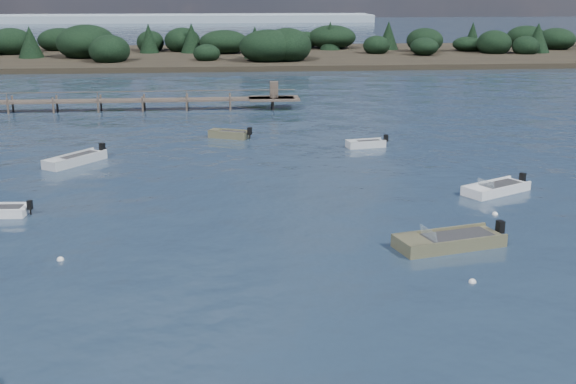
{
  "coord_description": "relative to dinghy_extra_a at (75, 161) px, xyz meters",
  "views": [
    {
      "loc": [
        -1.05,
        -23.83,
        11.89
      ],
      "look_at": [
        2.36,
        14.0,
        1.0
      ],
      "focal_mm": 45.0,
      "sensor_mm": 36.0,
      "label": 1
    }
  ],
  "objects": [
    {
      "name": "buoy_c",
      "position": [
        2.85,
        -18.58,
        -0.17
      ],
      "size": [
        0.32,
        0.32,
        0.32
      ],
      "primitive_type": "sphere",
      "color": "silver",
      "rests_on": "ground"
    },
    {
      "name": "dinghy_mid_white_b",
      "position": [
        26.4,
        -9.65,
        -0.02
      ],
      "size": [
        4.58,
        3.52,
        1.16
      ],
      "color": "silver",
      "rests_on": "ground"
    },
    {
      "name": "tender_far_white",
      "position": [
        10.72,
        7.97,
        -0.0
      ],
      "size": [
        3.58,
        2.44,
        1.22
      ],
      "color": "#676445",
      "rests_on": "ground"
    },
    {
      "name": "buoy_d",
      "position": [
        24.79,
        -13.81,
        -0.17
      ],
      "size": [
        0.32,
        0.32,
        0.32
      ],
      "primitive_type": "sphere",
      "color": "silver",
      "rests_on": "ground"
    },
    {
      "name": "tender_far_grey_b",
      "position": [
        21.1,
        3.49,
        -0.02
      ],
      "size": [
        3.33,
        1.66,
        1.12
      ],
      "color": "#B1B6B9",
      "rests_on": "ground"
    },
    {
      "name": "ground",
      "position": [
        11.39,
        34.12,
        -0.17
      ],
      "size": [
        400.0,
        400.0,
        0.0
      ],
      "primitive_type": "plane",
      "color": "#162434",
      "rests_on": "ground"
    },
    {
      "name": "dinghy_extra_a",
      "position": [
        0.0,
        0.0,
        0.0
      ],
      "size": [
        3.94,
        4.61,
        1.26
      ],
      "color": "#B1B6B9",
      "rests_on": "ground"
    },
    {
      "name": "far_headland",
      "position": [
        36.39,
        74.12,
        1.79
      ],
      "size": [
        190.0,
        40.0,
        5.8
      ],
      "color": "black",
      "rests_on": "ground"
    },
    {
      "name": "buoy_b",
      "position": [
        20.49,
        -22.7,
        -0.17
      ],
      "size": [
        0.32,
        0.32,
        0.32
      ],
      "primitive_type": "sphere",
      "color": "silver",
      "rests_on": "ground"
    },
    {
      "name": "dinghy_mid_white_a",
      "position": [
        20.79,
        -18.43,
        -0.01
      ],
      "size": [
        5.65,
        3.15,
        1.3
      ],
      "color": "#676445",
      "rests_on": "ground"
    },
    {
      "name": "jetty",
      "position": [
        -10.35,
        22.11,
        0.81
      ],
      "size": [
        64.5,
        3.2,
        3.4
      ],
      "color": "brown",
      "rests_on": "ground"
    }
  ]
}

